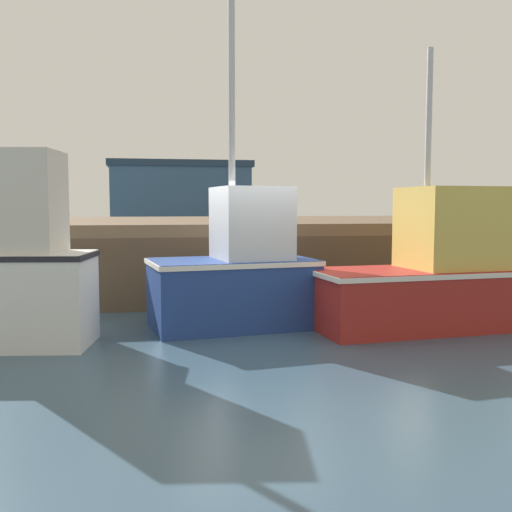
{
  "coord_description": "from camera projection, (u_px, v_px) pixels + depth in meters",
  "views": [
    {
      "loc": [
        -1.76,
        -9.75,
        2.08
      ],
      "look_at": [
        0.47,
        2.52,
        1.02
      ],
      "focal_mm": 41.86,
      "sensor_mm": 36.0,
      "label": 1
    }
  ],
  "objects": [
    {
      "name": "fishing_boat_mid",
      "position": [
        432.0,
        276.0,
        10.13
      ],
      "size": [
        4.01,
        1.98,
        4.67
      ],
      "color": "maroon",
      "rests_on": "ground"
    },
    {
      "name": "warehouse",
      "position": [
        181.0,
        197.0,
        46.75
      ],
      "size": [
        11.03,
        4.4,
        5.52
      ],
      "color": "#385675",
      "rests_on": "ground"
    },
    {
      "name": "ground",
      "position": [
        255.0,
        332.0,
        10.05
      ],
      "size": [
        120.0,
        160.0,
        0.1
      ],
      "color": "#334C60"
    },
    {
      "name": "fishing_boat_near_left",
      "position": [
        2.0,
        269.0,
        8.75
      ],
      "size": [
        2.87,
        1.6,
        5.06
      ],
      "color": "silver",
      "rests_on": "ground"
    },
    {
      "name": "fishing_boat_near_right",
      "position": [
        237.0,
        272.0,
        10.2
      ],
      "size": [
        2.96,
        1.96,
        5.49
      ],
      "color": "navy",
      "rests_on": "ground"
    },
    {
      "name": "pier",
      "position": [
        313.0,
        229.0,
        16.07
      ],
      "size": [
        14.59,
        8.78,
        1.7
      ],
      "color": "brown",
      "rests_on": "ground"
    }
  ]
}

